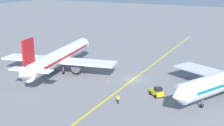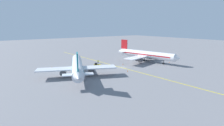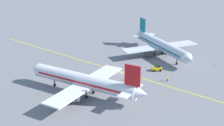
{
  "view_description": "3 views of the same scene",
  "coord_description": "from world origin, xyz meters",
  "px_view_note": "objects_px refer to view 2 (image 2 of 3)",
  "views": [
    {
      "loc": [
        27.9,
        -60.7,
        21.98
      ],
      "look_at": [
        -3.47,
        -3.54,
        4.23
      ],
      "focal_mm": 50.0,
      "sensor_mm": 36.0,
      "label": 1
    },
    {
      "loc": [
        47.67,
        57.69,
        17.93
      ],
      "look_at": [
        4.45,
        -1.24,
        2.44
      ],
      "focal_mm": 28.0,
      "sensor_mm": 36.0,
      "label": 2
    },
    {
      "loc": [
        -66.69,
        -57.64,
        35.17
      ],
      "look_at": [
        -5.86,
        -1.42,
        4.93
      ],
      "focal_mm": 50.0,
      "sensor_mm": 36.0,
      "label": 3
    }
  ],
  "objects_px": {
    "airplane_adjacent_stand": "(77,66)",
    "traffic_cone_mid_apron": "(127,71)",
    "airplane_at_gate": "(145,55)",
    "traffic_cone_far_edge": "(123,64)",
    "baggage_tug_white": "(97,65)",
    "ground_crew_worker": "(98,61)",
    "traffic_cone_near_nose": "(169,62)",
    "traffic_cone_by_wingtip": "(52,67)"
  },
  "relations": [
    {
      "from": "airplane_adjacent_stand",
      "to": "traffic_cone_mid_apron",
      "type": "bearing_deg",
      "value": 162.24
    },
    {
      "from": "airplane_at_gate",
      "to": "traffic_cone_far_edge",
      "type": "bearing_deg",
      "value": -4.89
    },
    {
      "from": "baggage_tug_white",
      "to": "ground_crew_worker",
      "type": "xyz_separation_m",
      "value": [
        -4.81,
        -6.89,
        0.01
      ]
    },
    {
      "from": "traffic_cone_near_nose",
      "to": "traffic_cone_by_wingtip",
      "type": "xyz_separation_m",
      "value": [
        50.93,
        -23.79,
        0.0
      ]
    },
    {
      "from": "traffic_cone_mid_apron",
      "to": "traffic_cone_far_edge",
      "type": "distance_m",
      "value": 12.86
    },
    {
      "from": "traffic_cone_near_nose",
      "to": "traffic_cone_by_wingtip",
      "type": "distance_m",
      "value": 56.21
    },
    {
      "from": "baggage_tug_white",
      "to": "traffic_cone_mid_apron",
      "type": "relative_size",
      "value": 5.95
    },
    {
      "from": "airplane_adjacent_stand",
      "to": "airplane_at_gate",
      "type": "bearing_deg",
      "value": -174.64
    },
    {
      "from": "traffic_cone_by_wingtip",
      "to": "baggage_tug_white",
      "type": "bearing_deg",
      "value": 146.59
    },
    {
      "from": "airplane_at_gate",
      "to": "traffic_cone_near_nose",
      "type": "bearing_deg",
      "value": 131.86
    },
    {
      "from": "airplane_at_gate",
      "to": "traffic_cone_by_wingtip",
      "type": "distance_m",
      "value": 45.63
    },
    {
      "from": "traffic_cone_by_wingtip",
      "to": "traffic_cone_far_edge",
      "type": "height_order",
      "value": "same"
    },
    {
      "from": "airplane_at_gate",
      "to": "ground_crew_worker",
      "type": "relative_size",
      "value": 20.99
    },
    {
      "from": "airplane_adjacent_stand",
      "to": "traffic_cone_far_edge",
      "type": "bearing_deg",
      "value": -169.22
    },
    {
      "from": "traffic_cone_near_nose",
      "to": "traffic_cone_mid_apron",
      "type": "relative_size",
      "value": 1.0
    },
    {
      "from": "airplane_at_gate",
      "to": "traffic_cone_far_edge",
      "type": "relative_size",
      "value": 64.13
    },
    {
      "from": "ground_crew_worker",
      "to": "traffic_cone_far_edge",
      "type": "xyz_separation_m",
      "value": [
        -7.81,
        9.71,
        -0.63
      ]
    },
    {
      "from": "baggage_tug_white",
      "to": "traffic_cone_near_nose",
      "type": "bearing_deg",
      "value": 159.47
    },
    {
      "from": "traffic_cone_mid_apron",
      "to": "traffic_cone_far_edge",
      "type": "xyz_separation_m",
      "value": [
        -6.73,
        -10.96,
        0.0
      ]
    },
    {
      "from": "traffic_cone_mid_apron",
      "to": "airplane_adjacent_stand",
      "type": "bearing_deg",
      "value": -17.76
    },
    {
      "from": "traffic_cone_near_nose",
      "to": "traffic_cone_by_wingtip",
      "type": "relative_size",
      "value": 1.0
    },
    {
      "from": "traffic_cone_mid_apron",
      "to": "traffic_cone_by_wingtip",
      "type": "bearing_deg",
      "value": -47.73
    },
    {
      "from": "traffic_cone_by_wingtip",
      "to": "traffic_cone_far_edge",
      "type": "xyz_separation_m",
      "value": [
        -29.17,
        13.74,
        0.0
      ]
    },
    {
      "from": "airplane_at_gate",
      "to": "traffic_cone_mid_apron",
      "type": "relative_size",
      "value": 64.13
    },
    {
      "from": "ground_crew_worker",
      "to": "traffic_cone_mid_apron",
      "type": "xyz_separation_m",
      "value": [
        -1.09,
        20.67,
        -0.63
      ]
    },
    {
      "from": "airplane_adjacent_stand",
      "to": "traffic_cone_near_nose",
      "type": "height_order",
      "value": "airplane_adjacent_stand"
    },
    {
      "from": "airplane_at_gate",
      "to": "traffic_cone_mid_apron",
      "type": "xyz_separation_m",
      "value": [
        20.53,
        9.78,
        -3.43
      ]
    },
    {
      "from": "traffic_cone_mid_apron",
      "to": "traffic_cone_near_nose",
      "type": "bearing_deg",
      "value": -178.18
    },
    {
      "from": "traffic_cone_near_nose",
      "to": "traffic_cone_far_edge",
      "type": "relative_size",
      "value": 1.0
    },
    {
      "from": "baggage_tug_white",
      "to": "traffic_cone_near_nose",
      "type": "height_order",
      "value": "baggage_tug_white"
    },
    {
      "from": "baggage_tug_white",
      "to": "airplane_at_gate",
      "type": "bearing_deg",
      "value": 171.39
    },
    {
      "from": "traffic_cone_far_edge",
      "to": "traffic_cone_mid_apron",
      "type": "bearing_deg",
      "value": 58.46
    },
    {
      "from": "airplane_at_gate",
      "to": "ground_crew_worker",
      "type": "height_order",
      "value": "airplane_at_gate"
    },
    {
      "from": "airplane_adjacent_stand",
      "to": "traffic_cone_by_wingtip",
      "type": "xyz_separation_m",
      "value": [
        3.5,
        -18.63,
        -3.43
      ]
    },
    {
      "from": "airplane_at_gate",
      "to": "baggage_tug_white",
      "type": "xyz_separation_m",
      "value": [
        26.43,
        -4.0,
        -2.81
      ]
    },
    {
      "from": "ground_crew_worker",
      "to": "traffic_cone_far_edge",
      "type": "distance_m",
      "value": 12.48
    },
    {
      "from": "traffic_cone_far_edge",
      "to": "baggage_tug_white",
      "type": "bearing_deg",
      "value": -12.61
    },
    {
      "from": "traffic_cone_near_nose",
      "to": "traffic_cone_by_wingtip",
      "type": "bearing_deg",
      "value": -25.04
    },
    {
      "from": "traffic_cone_near_nose",
      "to": "ground_crew_worker",
      "type": "bearing_deg",
      "value": -33.76
    },
    {
      "from": "airplane_at_gate",
      "to": "traffic_cone_mid_apron",
      "type": "bearing_deg",
      "value": 25.46
    },
    {
      "from": "airplane_adjacent_stand",
      "to": "ground_crew_worker",
      "type": "height_order",
      "value": "airplane_adjacent_stand"
    },
    {
      "from": "baggage_tug_white",
      "to": "traffic_cone_near_nose",
      "type": "distance_m",
      "value": 36.71
    }
  ]
}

